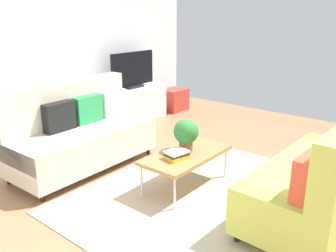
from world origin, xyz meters
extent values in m
plane|color=#936B47|center=(0.00, 0.00, 0.00)|extent=(7.68, 7.68, 0.00)
cube|color=silver|center=(0.00, 2.80, 1.45)|extent=(6.40, 0.12, 2.90)
cube|color=tan|center=(0.01, -0.08, 0.01)|extent=(2.90, 2.20, 0.01)
cube|color=beige|center=(-0.34, 1.47, 0.32)|extent=(1.92, 0.89, 0.44)
cube|color=beige|center=(-0.35, 1.79, 0.82)|extent=(1.90, 0.25, 0.56)
cube|color=beige|center=(0.51, 1.49, 0.43)|extent=(0.22, 0.84, 0.22)
cube|color=beige|center=(-1.19, 1.45, 0.43)|extent=(0.22, 0.84, 0.22)
cylinder|color=black|center=(0.53, 1.15, 0.05)|extent=(0.05, 0.05, 0.10)
cylinder|color=black|center=(-1.21, 1.11, 0.05)|extent=(0.05, 0.05, 0.10)
cylinder|color=black|center=(0.52, 1.83, 0.05)|extent=(0.05, 0.05, 0.10)
cylinder|color=black|center=(-1.22, 1.79, 0.05)|extent=(0.05, 0.05, 0.10)
cube|color=white|center=(0.32, 1.63, 0.72)|extent=(0.40, 0.15, 0.36)
cube|color=#288C4C|center=(-0.13, 1.62, 0.72)|extent=(0.40, 0.15, 0.36)
cube|color=black|center=(-0.58, 1.61, 0.72)|extent=(0.40, 0.15, 0.36)
cube|color=#C1CC51|center=(0.36, -1.23, 0.32)|extent=(1.92, 0.89, 0.44)
cube|color=#C1CC51|center=(-0.49, -1.21, 0.43)|extent=(0.22, 0.84, 0.22)
cylinder|color=black|center=(-0.51, -0.87, 0.05)|extent=(0.05, 0.05, 0.10)
cylinder|color=black|center=(1.23, -0.91, 0.05)|extent=(0.05, 0.05, 0.10)
cube|color=#D84C33|center=(-0.32, -1.35, 0.72)|extent=(0.40, 0.15, 0.36)
cube|color=#9E7042|center=(0.06, 0.12, 0.40)|extent=(1.10, 0.56, 0.04)
cylinder|color=silver|center=(-0.44, 0.35, 0.19)|extent=(0.02, 0.02, 0.38)
cylinder|color=silver|center=(0.56, 0.35, 0.19)|extent=(0.02, 0.02, 0.38)
cylinder|color=silver|center=(-0.44, -0.11, 0.19)|extent=(0.02, 0.02, 0.38)
cylinder|color=silver|center=(0.56, -0.11, 0.19)|extent=(0.02, 0.02, 0.38)
cube|color=silver|center=(1.55, 2.46, 0.32)|extent=(1.40, 0.44, 0.64)
cube|color=black|center=(1.55, 2.44, 0.66)|extent=(0.36, 0.20, 0.04)
cube|color=black|center=(1.55, 2.44, 0.98)|extent=(1.00, 0.05, 0.60)
cube|color=#B2382D|center=(2.65, 2.36, 0.22)|extent=(0.52, 0.40, 0.44)
cylinder|color=brown|center=(0.12, 0.18, 0.48)|extent=(0.16, 0.16, 0.12)
sphere|color=#2D7233|center=(0.12, 0.18, 0.65)|extent=(0.29, 0.29, 0.29)
cube|color=gold|center=(-0.13, 0.12, 0.44)|extent=(0.27, 0.22, 0.04)
cube|color=#262626|center=(-0.13, 0.12, 0.47)|extent=(0.27, 0.23, 0.03)
cube|color=silver|center=(-0.13, 0.12, 0.50)|extent=(0.27, 0.22, 0.02)
cylinder|color=#33B29E|center=(0.97, 2.51, 0.72)|extent=(0.13, 0.13, 0.15)
cylinder|color=red|center=(1.17, 2.42, 0.72)|extent=(0.06, 0.06, 0.15)
camera|label=1|loc=(-3.00, -2.12, 1.96)|focal=38.32mm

